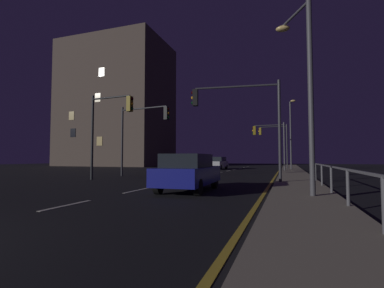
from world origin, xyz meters
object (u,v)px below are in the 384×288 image
object	(u,v)px
traffic_light_overhead_east	(142,126)
traffic_light_far_right	(275,138)
building_distant	(117,105)
traffic_light_mid_left	(109,120)
street_lamp_median	(304,76)
traffic_light_mid_right	(240,110)
car	(189,172)
traffic_light_near_left	(270,137)
car_oncoming	(217,163)
street_lamp_far_end	(291,128)

from	to	relation	value
traffic_light_overhead_east	traffic_light_far_right	bearing A→B (deg)	64.11
traffic_light_far_right	building_distant	world-z (taller)	building_distant
traffic_light_mid_left	street_lamp_median	bearing A→B (deg)	-21.64
traffic_light_far_right	traffic_light_mid_right	bearing A→B (deg)	-92.61
car	traffic_light_mid_right	bearing A→B (deg)	70.73
traffic_light_near_left	traffic_light_overhead_east	size ratio (longest dim) A/B	0.93
traffic_light_far_right	traffic_light_overhead_east	bearing A→B (deg)	-115.89
car_oncoming	traffic_light_near_left	xyz separation A→B (m)	(6.65, -3.53, 2.87)
traffic_light_mid_right	building_distant	xyz separation A→B (m)	(-28.39, 30.11, 7.58)
street_lamp_far_end	car_oncoming	bearing A→B (deg)	179.62
car_oncoming	traffic_light_far_right	world-z (taller)	traffic_light_far_right
car_oncoming	street_lamp_far_end	bearing A→B (deg)	-0.38
traffic_light_near_left	traffic_light_mid_left	distance (m)	18.28
traffic_light_far_right	traffic_light_mid_right	distance (m)	21.77
car	street_lamp_far_end	bearing A→B (deg)	79.07
car	traffic_light_near_left	xyz separation A→B (m)	(2.25, 19.73, 2.87)
traffic_light_near_left	street_lamp_median	bearing A→B (deg)	-83.44
car_oncoming	street_lamp_median	world-z (taller)	street_lamp_median
street_lamp_median	traffic_light_mid_left	bearing A→B (deg)	158.36
traffic_light_near_left	traffic_light_mid_right	xyz separation A→B (m)	(-0.75, -15.45, 0.40)
car_oncoming	traffic_light_near_left	distance (m)	8.06
street_lamp_median	building_distant	bearing A→B (deg)	131.93
car	building_distant	world-z (taller)	building_distant
car_oncoming	building_distant	world-z (taller)	building_distant
street_lamp_median	building_distant	world-z (taller)	building_distant
traffic_light_near_left	traffic_light_mid_right	size ratio (longest dim) A/B	0.92
traffic_light_far_right	building_distant	xyz separation A→B (m)	(-29.38, 8.36, 7.63)
traffic_light_far_right	traffic_light_mid_left	xyz separation A→B (m)	(-9.29, -22.18, -0.19)
traffic_light_mid_left	traffic_light_mid_right	size ratio (longest dim) A/B	1.00
car_oncoming	street_lamp_far_end	world-z (taller)	street_lamp_far_end
building_distant	street_lamp_median	bearing A→B (deg)	-48.07
car_oncoming	traffic_light_mid_right	xyz separation A→B (m)	(5.90, -18.98, 3.27)
traffic_light_overhead_east	traffic_light_far_right	distance (m)	20.56
traffic_light_near_left	traffic_light_far_right	xyz separation A→B (m)	(0.24, 6.30, 0.36)
car	street_lamp_far_end	world-z (taller)	street_lamp_far_end
traffic_light_mid_right	traffic_light_near_left	bearing A→B (deg)	87.21
traffic_light_overhead_east	traffic_light_mid_right	bearing A→B (deg)	-22.16
street_lamp_far_end	traffic_light_near_left	bearing A→B (deg)	-122.73
building_distant	traffic_light_far_right	bearing A→B (deg)	-15.87
traffic_light_mid_left	street_lamp_far_end	size ratio (longest dim) A/B	0.70
building_distant	traffic_light_overhead_east	bearing A→B (deg)	-52.77
car	traffic_light_overhead_east	size ratio (longest dim) A/B	0.82
building_distant	car_oncoming	bearing A→B (deg)	-26.33
car_oncoming	street_lamp_median	bearing A→B (deg)	-69.40
street_lamp_median	street_lamp_far_end	world-z (taller)	street_lamp_far_end
traffic_light_near_left	traffic_light_mid_right	distance (m)	15.47
traffic_light_mid_left	street_lamp_far_end	bearing A→B (deg)	59.75
traffic_light_overhead_east	traffic_light_far_right	world-z (taller)	traffic_light_far_right
street_lamp_median	car_oncoming	bearing A→B (deg)	110.60
traffic_light_mid_right	traffic_light_overhead_east	bearing A→B (deg)	157.84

